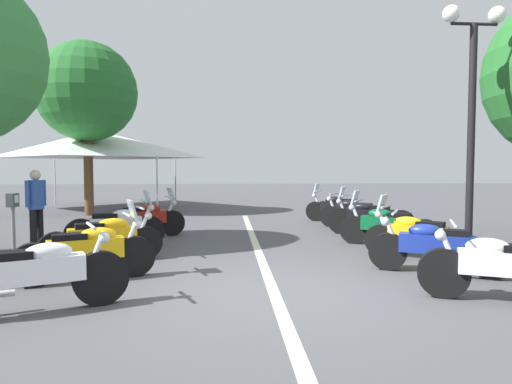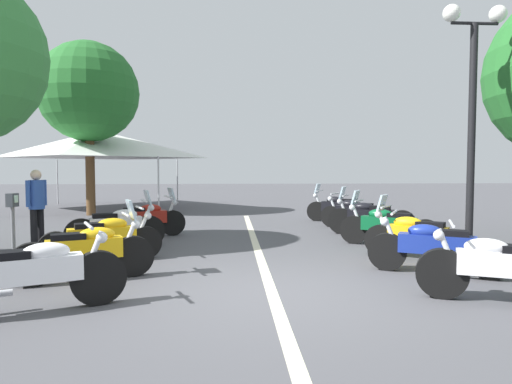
{
  "view_description": "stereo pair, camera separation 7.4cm",
  "coord_description": "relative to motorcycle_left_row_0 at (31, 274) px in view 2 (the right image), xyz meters",
  "views": [
    {
      "loc": [
        -5.94,
        0.64,
        1.71
      ],
      "look_at": [
        3.67,
        0.0,
        1.17
      ],
      "focal_mm": 31.02,
      "sensor_mm": 36.0,
      "label": 1
    },
    {
      "loc": [
        -5.94,
        0.57,
        1.71
      ],
      "look_at": [
        3.67,
        0.0,
        1.17
      ],
      "focal_mm": 31.02,
      "sensor_mm": 36.0,
      "label": 2
    }
  ],
  "objects": [
    {
      "name": "ground_plane",
      "position": [
        0.7,
        -2.88,
        -0.47
      ],
      "size": [
        80.0,
        80.0,
        0.0
      ],
      "primitive_type": "plane",
      "color": "#4C4C51"
    },
    {
      "name": "lane_centre_stripe",
      "position": [
        3.48,
        -2.88,
        -0.47
      ],
      "size": [
        13.66,
        0.16,
        0.01
      ],
      "primitive_type": "cube",
      "color": "beige",
      "rests_on": "ground_plane"
    },
    {
      "name": "motorcycle_left_row_0",
      "position": [
        0.0,
        0.0,
        0.0
      ],
      "size": [
        1.09,
        2.05,
        1.02
      ],
      "rotation": [
        0.0,
        0.0,
        -1.14
      ],
      "color": "black",
      "rests_on": "ground_plane"
    },
    {
      "name": "motorcycle_left_row_1",
      "position": [
        1.48,
        -0.16,
        -0.0
      ],
      "size": [
        0.98,
        1.96,
        1.21
      ],
      "rotation": [
        0.0,
        0.0,
        -1.18
      ],
      "color": "black",
      "rests_on": "ground_plane"
    },
    {
      "name": "motorcycle_left_row_2",
      "position": [
        2.82,
        -0.03,
        -0.02
      ],
      "size": [
        1.03,
        2.03,
        0.98
      ],
      "rotation": [
        0.0,
        0.0,
        -1.18
      ],
      "color": "black",
      "rests_on": "ground_plane"
    },
    {
      "name": "motorcycle_left_row_3",
      "position": [
        4.14,
        0.05,
        0.01
      ],
      "size": [
        0.95,
        1.95,
        1.23
      ],
      "rotation": [
        0.0,
        0.0,
        -1.2
      ],
      "color": "black",
      "rests_on": "ground_plane"
    },
    {
      "name": "motorcycle_left_row_4",
      "position": [
        5.64,
        -0.23,
        -0.0
      ],
      "size": [
        1.0,
        1.98,
        1.21
      ],
      "rotation": [
        0.0,
        0.0,
        -1.17
      ],
      "color": "black",
      "rests_on": "ground_plane"
    },
    {
      "name": "motorcycle_right_row_0",
      "position": [
        0.04,
        -5.69,
        -0.01
      ],
      "size": [
        1.0,
        1.92,
        1.01
      ],
      "rotation": [
        0.0,
        0.0,
        1.16
      ],
      "color": "black",
      "rests_on": "ground_plane"
    },
    {
      "name": "motorcycle_right_row_1",
      "position": [
        1.55,
        -5.57,
        -0.02
      ],
      "size": [
        1.15,
        1.96,
        0.99
      ],
      "rotation": [
        0.0,
        0.0,
        1.08
      ],
      "color": "black",
      "rests_on": "ground_plane"
    },
    {
      "name": "motorcycle_right_row_2",
      "position": [
        2.7,
        -5.75,
        -0.01
      ],
      "size": [
        1.29,
        1.68,
        1.19
      ],
      "rotation": [
        0.0,
        0.0,
        0.94
      ],
      "color": "black",
      "rests_on": "ground_plane"
    },
    {
      "name": "motorcycle_right_row_3",
      "position": [
        4.09,
        -5.71,
        -0.0
      ],
      "size": [
        1.25,
        1.89,
        1.2
      ],
      "rotation": [
        0.0,
        0.0,
        1.02
      ],
      "color": "black",
      "rests_on": "ground_plane"
    },
    {
      "name": "motorcycle_right_row_4",
      "position": [
        5.59,
        -5.81,
        0.01
      ],
      "size": [
        1.15,
        1.98,
        1.22
      ],
      "rotation": [
        0.0,
        0.0,
        1.09
      ],
      "color": "black",
      "rests_on": "ground_plane"
    },
    {
      "name": "motorcycle_right_row_5",
      "position": [
        6.86,
        -5.8,
        -0.02
      ],
      "size": [
        1.28,
        1.76,
        0.98
      ],
      "rotation": [
        0.0,
        0.0,
        0.96
      ],
      "color": "black",
      "rests_on": "ground_plane"
    },
    {
      "name": "motorcycle_right_row_6",
      "position": [
        8.33,
        -5.72,
        -0.01
      ],
      "size": [
        1.18,
        1.96,
        1.2
      ],
      "rotation": [
        0.0,
        0.0,
        1.07
      ],
      "color": "black",
      "rests_on": "ground_plane"
    },
    {
      "name": "street_lamp_twin_globe",
      "position": [
        2.97,
        -6.92,
        2.79
      ],
      "size": [
        0.32,
        1.22,
        4.76
      ],
      "color": "black",
      "rests_on": "ground_plane"
    },
    {
      "name": "parking_meter",
      "position": [
        2.15,
        1.22,
        0.43
      ],
      "size": [
        0.19,
        0.14,
        1.29
      ],
      "rotation": [
        0.0,
        0.0,
        -1.68
      ],
      "color": "slate",
      "rests_on": "ground_plane"
    },
    {
      "name": "bystander_0",
      "position": [
        4.43,
        1.81,
        0.5
      ],
      "size": [
        0.5,
        0.32,
        1.66
      ],
      "rotation": [
        0.0,
        0.0,
        4.31
      ],
      "color": "black",
      "rests_on": "ground_plane"
    },
    {
      "name": "roadside_tree_1",
      "position": [
        10.86,
        2.66,
        3.89
      ],
      "size": [
        3.5,
        3.5,
        6.13
      ],
      "color": "brown",
      "rests_on": "ground_plane"
    },
    {
      "name": "event_tent",
      "position": [
        13.09,
        2.95,
        2.18
      ],
      "size": [
        6.17,
        6.17,
        3.2
      ],
      "color": "white",
      "rests_on": "ground_plane"
    }
  ]
}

